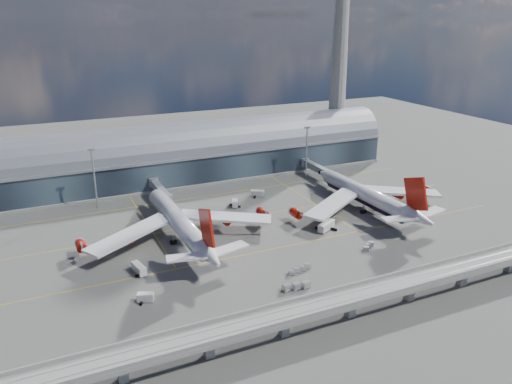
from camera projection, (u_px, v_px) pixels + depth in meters
name	position (u px, v px, depth m)	size (l,w,h in m)	color
ground	(262.00, 238.00, 180.84)	(500.00, 500.00, 0.00)	#474744
taxi_lines	(239.00, 216.00, 199.76)	(200.00, 80.12, 0.01)	gold
terminal	(194.00, 155.00, 243.79)	(200.00, 30.00, 28.00)	#1B232E
control_tower	(339.00, 63.00, 268.02)	(19.00, 19.00, 103.00)	gray
guideway	(351.00, 299.00, 131.99)	(220.00, 8.50, 7.20)	gray
floodlight_mast_left	(94.00, 177.00, 203.67)	(3.00, 0.70, 25.70)	gray
floodlight_mast_right	(307.00, 151.00, 243.02)	(3.00, 0.70, 25.70)	gray
airliner_left	(180.00, 223.00, 176.69)	(70.87, 74.41, 22.72)	white
airliner_right	(367.00, 196.00, 204.66)	(69.17, 72.27, 22.96)	white
jet_bridge_left	(160.00, 189.00, 215.16)	(4.40, 28.00, 7.25)	gray
jet_bridge_right	(318.00, 168.00, 244.35)	(4.40, 32.00, 7.25)	gray
service_truck_0	(139.00, 269.00, 155.50)	(3.69, 7.35, 2.91)	silver
service_truck_1	(146.00, 297.00, 139.98)	(5.04, 3.74, 2.65)	silver
service_truck_2	(326.00, 226.00, 186.51)	(8.84, 6.36, 3.15)	silver
service_truck_3	(417.00, 197.00, 216.65)	(4.22, 7.22, 3.28)	silver
service_truck_4	(235.00, 203.00, 209.52)	(3.96, 5.47, 2.89)	silver
service_truck_5	(257.00, 193.00, 221.33)	(6.16, 4.73, 2.80)	silver
cargo_train_0	(296.00, 286.00, 146.44)	(8.89, 3.18, 1.95)	gray
cargo_train_1	(299.00, 269.00, 156.68)	(8.96, 3.42, 1.48)	gray
cargo_train_2	(369.00, 246.00, 172.25)	(6.41, 4.81, 1.50)	gray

